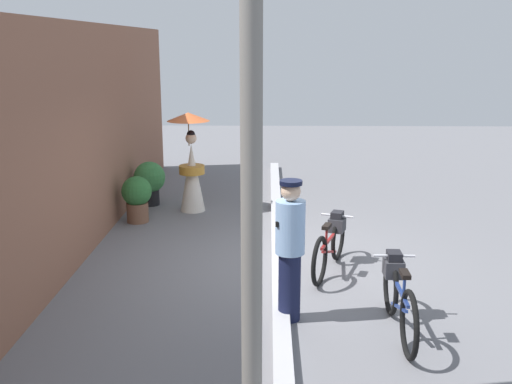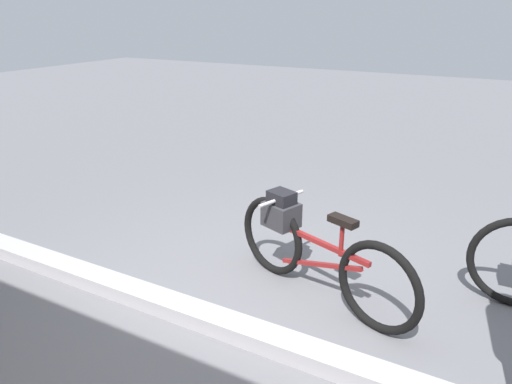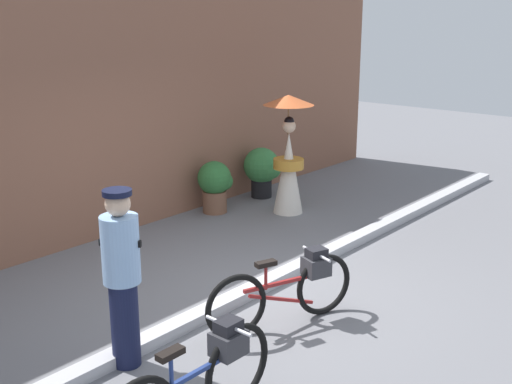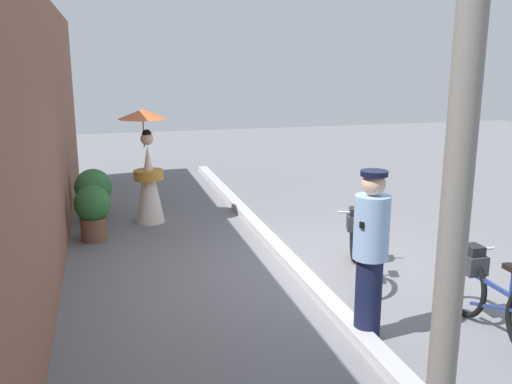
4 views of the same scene
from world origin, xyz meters
name	(u,v)px [view 2 (image 2 of 4)]	position (x,y,z in m)	size (l,w,h in m)	color
ground_plane	(243,338)	(0.00, 0.00, 0.00)	(30.00, 30.00, 0.00)	slate
sidewalk_curb	(243,331)	(0.00, 0.00, 0.06)	(14.00, 0.20, 0.12)	#B2B2B7
bicycle_far_side	(312,247)	(-0.19, -0.74, 0.41)	(1.66, 0.70, 0.77)	black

